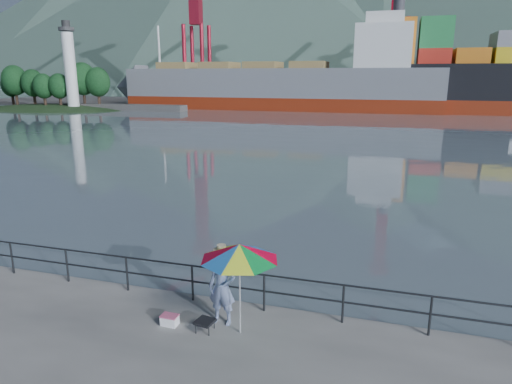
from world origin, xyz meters
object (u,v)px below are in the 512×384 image
cooler_bag (170,321)px  bulk_carrier (289,85)px  fisherman (222,287)px  beach_umbrella (239,252)px

cooler_bag → bulk_carrier: bulk_carrier is taller
fisherman → beach_umbrella: size_ratio=0.85×
beach_umbrella → cooler_bag: 2.61m
cooler_bag → beach_umbrella: bearing=6.8°
fisherman → beach_umbrella: 1.27m
cooler_bag → bulk_carrier: size_ratio=0.01×
fisherman → bulk_carrier: size_ratio=0.03×
beach_umbrella → fisherman: bearing=150.3°
fisherman → beach_umbrella: beach_umbrella is taller
fisherman → cooler_bag: fisherman is taller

